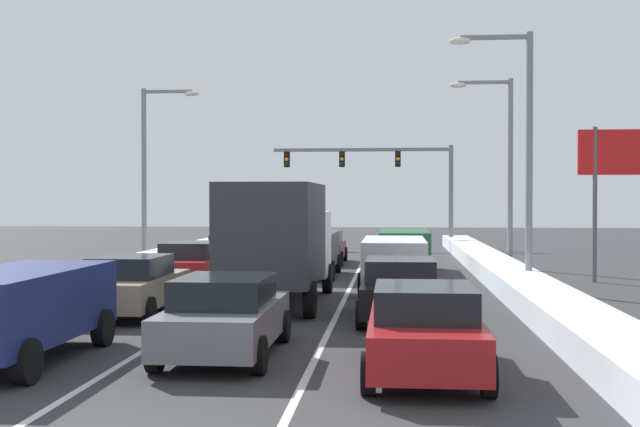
{
  "coord_description": "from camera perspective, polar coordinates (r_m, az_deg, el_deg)",
  "views": [
    {
      "loc": [
        3.13,
        -7.59,
        2.95
      ],
      "look_at": [
        -0.78,
        35.57,
        2.17
      ],
      "focal_mm": 45.56,
      "sensor_mm": 36.0,
      "label": 1
    }
  ],
  "objects": [
    {
      "name": "sedan_maroon_center_lane_fourth",
      "position": [
        37.07,
        0.24,
        -2.35
      ],
      "size": [
        2.0,
        4.5,
        1.51
      ],
      "color": "maroon",
      "rests_on": "ground"
    },
    {
      "name": "suv_white_right_lane_third",
      "position": [
        26.03,
        5.23,
        -3.23
      ],
      "size": [
        2.16,
        4.9,
        1.67
      ],
      "color": "silver",
      "rests_on": "ground"
    },
    {
      "name": "street_lamp_left_mid",
      "position": [
        37.16,
        -11.71,
        3.78
      ],
      "size": [
        2.66,
        0.36,
        7.9
      ],
      "color": "gray",
      "rests_on": "ground"
    },
    {
      "name": "ground_plane",
      "position": [
        24.75,
        -2.14,
        -5.82
      ],
      "size": [
        120.0,
        120.0,
        0.0
      ],
      "primitive_type": "plane",
      "color": "#333335"
    },
    {
      "name": "sedan_red_left_lane_third",
      "position": [
        27.61,
        -9.0,
        -3.52
      ],
      "size": [
        2.0,
        4.5,
        1.51
      ],
      "color": "maroon",
      "rests_on": "ground"
    },
    {
      "name": "traffic_light_gantry",
      "position": [
        49.56,
        4.76,
        3.09
      ],
      "size": [
        10.94,
        0.47,
        6.2
      ],
      "color": "slate",
      "rests_on": "ground"
    },
    {
      "name": "sedan_black_left_lane_fourth",
      "position": [
        33.19,
        -6.0,
        -2.75
      ],
      "size": [
        2.0,
        4.5,
        1.51
      ],
      "color": "black",
      "rests_on": "ground"
    },
    {
      "name": "roadside_sign_right",
      "position": [
        30.54,
        20.58,
        2.97
      ],
      "size": [
        3.2,
        0.16,
        5.5
      ],
      "color": "#59595B",
      "rests_on": "ground"
    },
    {
      "name": "sedan_tan_left_lane_second",
      "position": [
        21.23,
        -13.05,
        -4.91
      ],
      "size": [
        2.0,
        4.5,
        1.51
      ],
      "color": "#937F60",
      "rests_on": "ground"
    },
    {
      "name": "lane_stripe_between_center_lane_and_left_lane",
      "position": [
        29.12,
        -4.42,
        -4.78
      ],
      "size": [
        0.14,
        46.14,
        0.01
      ],
      "primitive_type": "cube",
      "color": "silver",
      "rests_on": "ground"
    },
    {
      "name": "snow_bank_right_shoulder",
      "position": [
        28.95,
        12.87,
        -4.2
      ],
      "size": [
        1.55,
        46.14,
        0.65
      ],
      "primitive_type": "cube",
      "color": "silver",
      "rests_on": "ground"
    },
    {
      "name": "snow_bank_left_shoulder",
      "position": [
        30.42,
        -14.33,
        -3.93
      ],
      "size": [
        1.52,
        46.14,
        0.67
      ],
      "primitive_type": "cube",
      "color": "silver",
      "rests_on": "ground"
    },
    {
      "name": "sedan_gray_center_lane_nearest",
      "position": [
        15.39,
        -6.68,
        -7.15
      ],
      "size": [
        2.0,
        4.5,
        1.51
      ],
      "color": "slate",
      "rests_on": "ground"
    },
    {
      "name": "box_truck_center_lane_second",
      "position": [
        22.59,
        -2.93,
        -1.64
      ],
      "size": [
        2.53,
        7.2,
        3.36
      ],
      "color": "#B7BABF",
      "rests_on": "ground"
    },
    {
      "name": "suv_green_right_lane_fourth",
      "position": [
        32.86,
        5.94,
        -2.35
      ],
      "size": [
        2.16,
        4.9,
        1.67
      ],
      "color": "#1E5633",
      "rests_on": "ground"
    },
    {
      "name": "lane_stripe_between_right_lane_and_center_lane",
      "position": [
        28.75,
        2.3,
        -4.85
      ],
      "size": [
        0.14,
        46.14,
        0.01
      ],
      "primitive_type": "cube",
      "color": "silver",
      "rests_on": "ground"
    },
    {
      "name": "sedan_black_right_lane_second",
      "position": [
        19.86,
        5.64,
        -5.29
      ],
      "size": [
        2.0,
        4.5,
        1.51
      ],
      "color": "black",
      "rests_on": "ground"
    },
    {
      "name": "sedan_red_right_lane_nearest",
      "position": [
        13.84,
        7.34,
        -8.07
      ],
      "size": [
        2.0,
        4.5,
        1.51
      ],
      "color": "maroon",
      "rests_on": "ground"
    },
    {
      "name": "suv_navy_left_lane_nearest",
      "position": [
        15.68,
        -20.48,
        -6.12
      ],
      "size": [
        2.16,
        4.9,
        1.67
      ],
      "color": "navy",
      "rests_on": "ground"
    },
    {
      "name": "suv_charcoal_center_lane_third",
      "position": [
        30.77,
        -0.76,
        -2.57
      ],
      "size": [
        2.16,
        4.9,
        1.67
      ],
      "color": "#38383D",
      "rests_on": "ground"
    },
    {
      "name": "street_lamp_right_near",
      "position": [
        26.84,
        13.73,
        5.27
      ],
      "size": [
        2.66,
        0.36,
        8.28
      ],
      "color": "gray",
      "rests_on": "ground"
    },
    {
      "name": "street_lamp_right_mid",
      "position": [
        35.2,
        12.63,
        4.05
      ],
      "size": [
        2.66,
        0.36,
        8.03
      ],
      "color": "gray",
      "rests_on": "ground"
    }
  ]
}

